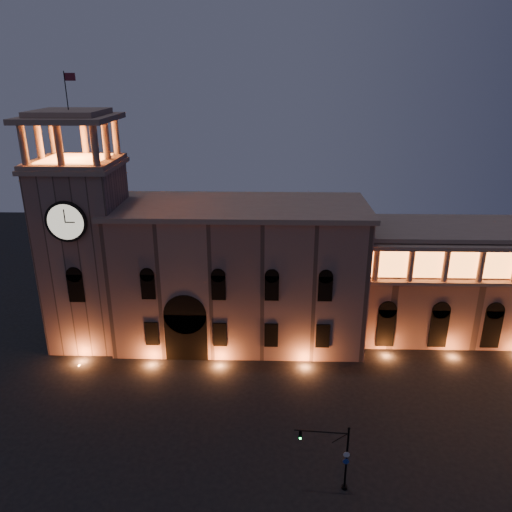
# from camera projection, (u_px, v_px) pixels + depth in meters

# --- Properties ---
(ground) EXTENTS (160.00, 160.00, 0.00)m
(ground) POSITION_uv_depth(u_px,v_px,m) (249.00, 459.00, 44.46)
(ground) COLOR black
(ground) RESTS_ON ground
(government_building) EXTENTS (30.80, 12.80, 17.60)m
(government_building) POSITION_uv_depth(u_px,v_px,m) (239.00, 273.00, 61.95)
(government_building) COLOR #8D695C
(government_building) RESTS_ON ground
(clock_tower) EXTENTS (9.80, 9.80, 32.40)m
(clock_tower) POSITION_uv_depth(u_px,v_px,m) (86.00, 246.00, 60.20)
(clock_tower) COLOR #8D695C
(clock_tower) RESTS_ON ground
(colonnade_wing) EXTENTS (40.60, 11.50, 14.50)m
(colonnade_wing) POSITION_uv_depth(u_px,v_px,m) (507.00, 280.00, 63.48)
(colonnade_wing) COLOR #876356
(colonnade_wing) RESTS_ON ground
(traffic_light) EXTENTS (4.54, 0.66, 6.23)m
(traffic_light) POSITION_uv_depth(u_px,v_px,m) (337.00, 456.00, 40.24)
(traffic_light) COLOR black
(traffic_light) RESTS_ON ground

